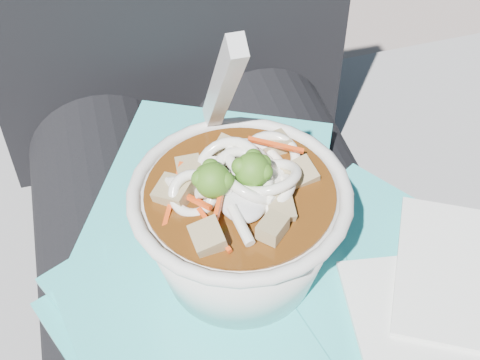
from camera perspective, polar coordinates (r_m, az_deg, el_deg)
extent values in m
cube|color=slate|center=(0.89, -2.65, -14.80)|extent=(1.02, 0.54, 0.48)
cylinder|color=black|center=(0.55, -8.74, -13.83)|extent=(0.14, 0.48, 0.14)
cylinder|color=black|center=(0.57, 7.96, -10.22)|extent=(0.14, 0.48, 0.14)
cube|color=#2DBDBF|center=(0.51, 6.91, -4.85)|extent=(0.17, 0.17, 0.00)
cube|color=#2DBDBF|center=(0.46, -2.40, -11.56)|extent=(0.24, 0.23, 0.00)
cube|color=#2DBDBF|center=(0.46, -1.90, -12.49)|extent=(0.17, 0.20, 0.00)
cube|color=#2DBDBF|center=(0.50, 13.26, -6.56)|extent=(0.19, 0.20, 0.00)
cube|color=#2DBDBF|center=(0.53, -2.27, -0.59)|extent=(0.24, 0.24, 0.00)
cube|color=#2DBDBF|center=(0.47, -3.35, -8.68)|extent=(0.22, 0.22, 0.00)
cube|color=#2DBDBF|center=(0.46, -0.06, -10.45)|extent=(0.17, 0.15, 0.00)
cube|color=#2DBDBF|center=(0.44, -3.27, -14.79)|extent=(0.18, 0.21, 0.00)
cube|color=white|center=(0.46, 18.89, -12.84)|extent=(0.16, 0.16, 0.00)
torus|color=silver|center=(0.42, 0.00, -1.15)|extent=(0.14, 0.14, 0.01)
cylinder|color=#46230A|center=(0.42, 0.00, -1.44)|extent=(0.12, 0.12, 0.01)
torus|color=white|center=(0.42, 1.28, -0.55)|extent=(0.05, 0.05, 0.03)
torus|color=white|center=(0.41, -0.18, 0.73)|extent=(0.04, 0.03, 0.03)
torus|color=white|center=(0.41, -0.97, 0.70)|extent=(0.06, 0.06, 0.03)
torus|color=white|center=(0.41, 0.88, -0.58)|extent=(0.04, 0.05, 0.04)
torus|color=white|center=(0.42, 0.53, 0.01)|extent=(0.06, 0.05, 0.04)
torus|color=white|center=(0.41, 2.45, 0.21)|extent=(0.05, 0.05, 0.02)
torus|color=white|center=(0.42, 1.35, 1.50)|extent=(0.06, 0.06, 0.03)
torus|color=white|center=(0.41, 2.72, -1.27)|extent=(0.04, 0.05, 0.04)
torus|color=white|center=(0.42, -0.11, 1.21)|extent=(0.05, 0.05, 0.02)
torus|color=white|center=(0.42, 0.05, -1.04)|extent=(0.05, 0.05, 0.03)
torus|color=white|center=(0.40, -4.04, -1.21)|extent=(0.04, 0.04, 0.03)
torus|color=white|center=(0.43, 2.63, 1.94)|extent=(0.05, 0.05, 0.02)
torus|color=white|center=(0.43, 1.38, 1.72)|extent=(0.04, 0.04, 0.02)
torus|color=white|center=(0.42, 1.40, -0.27)|extent=(0.06, 0.06, 0.03)
cylinder|color=white|center=(0.42, -2.86, 1.59)|extent=(0.03, 0.02, 0.02)
cylinder|color=white|center=(0.41, -4.60, 0.06)|extent=(0.03, 0.01, 0.01)
cylinder|color=white|center=(0.41, -1.64, -0.74)|extent=(0.03, 0.01, 0.02)
cylinder|color=white|center=(0.39, 0.08, -3.88)|extent=(0.01, 0.03, 0.01)
cylinder|color=white|center=(0.41, -2.11, -0.31)|extent=(0.02, 0.03, 0.02)
cylinder|color=white|center=(0.40, -1.82, -1.13)|extent=(0.03, 0.01, 0.02)
cylinder|color=white|center=(0.40, 1.24, -1.17)|extent=(0.02, 0.03, 0.01)
cylinder|color=#79AC53|center=(0.41, 1.05, -0.33)|extent=(0.01, 0.01, 0.01)
sphere|color=#295C15|center=(0.40, 1.07, 0.85)|extent=(0.02, 0.02, 0.02)
sphere|color=#295C15|center=(0.40, 0.03, 1.15)|extent=(0.01, 0.01, 0.01)
sphere|color=#295C15|center=(0.40, 2.05, 0.70)|extent=(0.01, 0.01, 0.01)
sphere|color=#295C15|center=(0.41, 1.14, 1.93)|extent=(0.01, 0.01, 0.01)
sphere|color=#295C15|center=(0.40, 1.93, 1.43)|extent=(0.01, 0.01, 0.01)
cylinder|color=#79AC53|center=(0.41, -2.28, -1.22)|extent=(0.01, 0.01, 0.01)
sphere|color=#295C15|center=(0.40, -2.32, -0.04)|extent=(0.02, 0.02, 0.02)
sphere|color=#295C15|center=(0.40, -3.03, 0.56)|extent=(0.01, 0.01, 0.01)
sphere|color=#295C15|center=(0.40, -2.51, 1.08)|extent=(0.01, 0.01, 0.01)
sphere|color=#295C15|center=(0.39, -1.31, -0.04)|extent=(0.01, 0.01, 0.01)
sphere|color=#295C15|center=(0.40, -3.40, 0.12)|extent=(0.01, 0.01, 0.01)
cube|color=#E94613|center=(0.40, -4.32, -1.51)|extent=(0.02, 0.03, 0.01)
cube|color=#E94613|center=(0.39, -2.23, -4.26)|extent=(0.01, 0.04, 0.00)
cube|color=#E94613|center=(0.43, 3.07, 3.01)|extent=(0.03, 0.02, 0.01)
cube|color=#E94613|center=(0.41, -1.86, -0.30)|extent=(0.04, 0.02, 0.02)
cube|color=#E94613|center=(0.42, 1.21, 0.27)|extent=(0.01, 0.04, 0.01)
cube|color=#E94613|center=(0.41, -5.79, -1.36)|extent=(0.02, 0.05, 0.01)
cube|color=#E94613|center=(0.40, -1.63, -1.26)|extent=(0.02, 0.03, 0.01)
cube|color=#8C754F|center=(0.43, 5.12, 0.40)|extent=(0.02, 0.02, 0.02)
cube|color=#8C754F|center=(0.44, 2.91, 2.90)|extent=(0.02, 0.02, 0.02)
cube|color=#8C754F|center=(0.44, -0.91, 2.34)|extent=(0.03, 0.03, 0.02)
cube|color=#8C754F|center=(0.42, -4.35, 0.84)|extent=(0.02, 0.02, 0.01)
cube|color=#8C754F|center=(0.41, -5.64, -1.09)|extent=(0.03, 0.03, 0.02)
cube|color=#8C754F|center=(0.38, -2.77, -4.90)|extent=(0.02, 0.02, 0.02)
cube|color=#8C754F|center=(0.39, 2.79, -4.11)|extent=(0.02, 0.02, 0.01)
cube|color=#8C754F|center=(0.40, 3.50, -2.55)|extent=(0.02, 0.02, 0.01)
ellipsoid|color=silver|center=(0.40, 0.14, -1.62)|extent=(0.03, 0.04, 0.01)
cube|color=silver|center=(0.40, -1.51, 7.92)|extent=(0.01, 0.08, 0.12)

